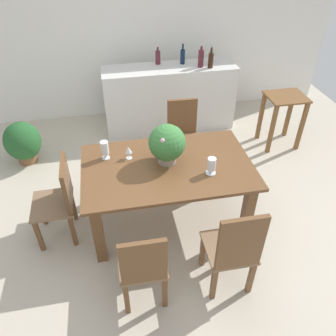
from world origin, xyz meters
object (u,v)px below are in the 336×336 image
chair_near_left (143,266)px  chair_head_end (60,197)px  dining_table (167,176)px  wine_bottle_clear (158,57)px  wine_bottle_dark (212,56)px  wine_bottle_tall (183,56)px  chair_near_right (234,249)px  crystal_vase_center_near (105,149)px  kitchen_counter (169,98)px  chair_far_right (183,133)px  crystal_vase_left (211,165)px  flower_centerpiece (167,144)px  potted_plant_floor (23,142)px  wine_bottle_green (201,58)px  side_table (283,111)px  wine_glass (128,150)px  wine_bottle_amber (211,60)px

chair_near_left → chair_head_end: (-0.71, 0.96, 0.01)m
dining_table → wine_bottle_clear: (0.27, 2.16, 0.46)m
wine_bottle_dark → wine_bottle_tall: wine_bottle_tall is taller
chair_near_right → wine_bottle_tall: size_ratio=3.49×
chair_near_left → dining_table: bearing=-111.4°
dining_table → crystal_vase_center_near: size_ratio=8.47×
chair_head_end → kitchen_counter: 2.51m
chair_far_right → crystal_vase_left: (0.00, -1.16, 0.35)m
chair_near_right → wine_bottle_dark: bearing=-102.2°
chair_head_end → wine_bottle_dark: size_ratio=3.43×
wine_bottle_clear → flower_centerpiece: bearing=-97.1°
wine_bottle_dark → potted_plant_floor: 2.94m
wine_bottle_green → side_table: 1.38m
dining_table → wine_bottle_tall: wine_bottle_tall is taller
chair_near_right → chair_head_end: size_ratio=1.10×
side_table → potted_plant_floor: (-3.60, 0.23, -0.23)m
chair_head_end → wine_bottle_tall: bearing=139.6°
chair_far_right → flower_centerpiece: 1.08m
flower_centerpiece → wine_glass: 0.42m
flower_centerpiece → wine_bottle_amber: wine_bottle_amber is taller
wine_glass → chair_near_right: bearing=-57.2°
chair_far_right → wine_bottle_green: (0.47, 0.98, 0.59)m
wine_bottle_clear → kitchen_counter: bearing=-47.2°
dining_table → wine_glass: (-0.37, 0.20, 0.24)m
chair_far_right → wine_glass: (-0.76, -0.76, 0.35)m
wine_bottle_amber → potted_plant_floor: (-2.69, -0.44, -0.77)m
chair_near_right → flower_centerpiece: (-0.38, 1.03, 0.44)m
wine_bottle_amber → wine_bottle_green: bearing=155.7°
chair_near_right → crystal_vase_center_near: size_ratio=4.97×
chair_near_left → wine_bottle_green: (1.25, 2.89, 0.60)m
chair_near_right → wine_glass: 1.42m
chair_near_left → wine_bottle_green: wine_bottle_green is taller
wine_bottle_green → wine_bottle_tall: size_ratio=1.03×
wine_bottle_green → wine_bottle_tall: 0.29m
kitchen_counter → dining_table: bearing=-101.7°
kitchen_counter → wine_glass: bearing=-113.3°
crystal_vase_center_near → kitchen_counter: (1.02, 1.77, -0.39)m
wine_bottle_dark → wine_bottle_tall: size_ratio=0.93×
wine_bottle_amber → wine_bottle_clear: (-0.71, 0.29, -0.01)m
wine_bottle_dark → wine_bottle_amber: bearing=-110.5°
crystal_vase_center_near → kitchen_counter: 2.08m
side_table → potted_plant_floor: 3.61m
wine_bottle_amber → wine_bottle_tall: same height
chair_far_right → wine_bottle_dark: (0.67, 1.11, 0.57)m
wine_bottle_amber → potted_plant_floor: 2.84m
wine_bottle_dark → wine_bottle_amber: 0.21m
dining_table → wine_bottle_amber: 2.17m
chair_near_right → wine_bottle_green: size_ratio=3.39×
chair_near_right → flower_centerpiece: flower_centerpiece is taller
chair_near_left → crystal_vase_center_near: size_ratio=4.48×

